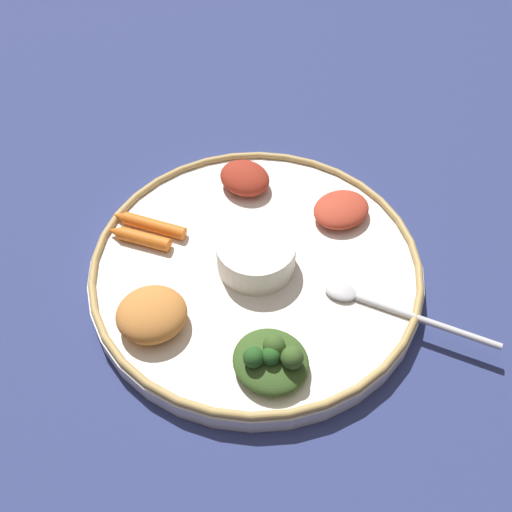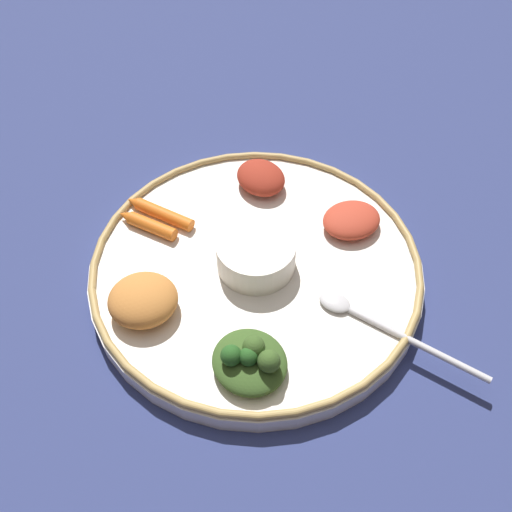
# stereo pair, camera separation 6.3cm
# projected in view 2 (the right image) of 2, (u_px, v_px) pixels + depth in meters

# --- Properties ---
(ground_plane) EXTENTS (2.40, 2.40, 0.00)m
(ground_plane) POSITION_uv_depth(u_px,v_px,m) (256.00, 277.00, 0.66)
(ground_plane) COLOR navy
(platter) EXTENTS (0.36, 0.36, 0.02)m
(platter) POSITION_uv_depth(u_px,v_px,m) (256.00, 271.00, 0.65)
(platter) COLOR white
(platter) RESTS_ON ground_plane
(platter_rim) EXTENTS (0.36, 0.36, 0.01)m
(platter_rim) POSITION_uv_depth(u_px,v_px,m) (256.00, 263.00, 0.64)
(platter_rim) COLOR tan
(platter_rim) RESTS_ON platter
(center_bowl) EXTENTS (0.08, 0.08, 0.04)m
(center_bowl) POSITION_uv_depth(u_px,v_px,m) (256.00, 253.00, 0.63)
(center_bowl) COLOR silver
(center_bowl) RESTS_ON platter
(spoon) EXTENTS (0.14, 0.14, 0.01)m
(spoon) POSITION_uv_depth(u_px,v_px,m) (375.00, 322.00, 0.59)
(spoon) COLOR silver
(spoon) RESTS_ON platter
(greens_pile) EXTENTS (0.10, 0.10, 0.04)m
(greens_pile) POSITION_uv_depth(u_px,v_px,m) (250.00, 360.00, 0.55)
(greens_pile) COLOR #385623
(greens_pile) RESTS_ON platter
(carrot_near_spoon) EXTENTS (0.08, 0.07, 0.01)m
(carrot_near_spoon) POSITION_uv_depth(u_px,v_px,m) (160.00, 213.00, 0.68)
(carrot_near_spoon) COLOR orange
(carrot_near_spoon) RESTS_ON platter
(carrot_outer) EXTENTS (0.07, 0.06, 0.02)m
(carrot_outer) POSITION_uv_depth(u_px,v_px,m) (148.00, 224.00, 0.67)
(carrot_outer) COLOR orange
(carrot_outer) RESTS_ON platter
(mound_squash) EXTENTS (0.08, 0.08, 0.03)m
(mound_squash) POSITION_uv_depth(u_px,v_px,m) (143.00, 300.00, 0.59)
(mound_squash) COLOR #C67A38
(mound_squash) RESTS_ON platter
(mound_berbere_red) EXTENTS (0.08, 0.07, 0.02)m
(mound_berbere_red) POSITION_uv_depth(u_px,v_px,m) (351.00, 220.00, 0.67)
(mound_berbere_red) COLOR #B73D28
(mound_berbere_red) RESTS_ON platter
(mound_beet) EXTENTS (0.08, 0.08, 0.03)m
(mound_beet) POSITION_uv_depth(u_px,v_px,m) (261.00, 178.00, 0.71)
(mound_beet) COLOR maroon
(mound_beet) RESTS_ON platter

